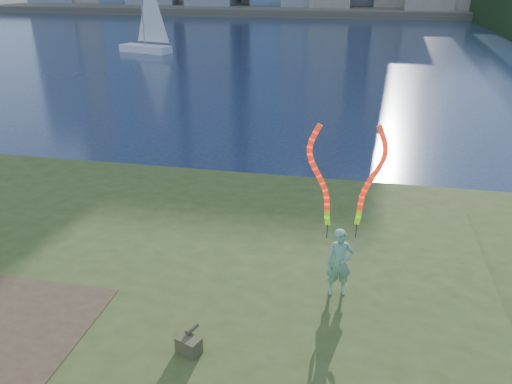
# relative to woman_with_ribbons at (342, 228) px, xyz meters

# --- Properties ---
(ground) EXTENTS (320.00, 320.00, 0.00)m
(ground) POSITION_rel_woman_with_ribbons_xyz_m (-3.79, 0.83, -2.26)
(ground) COLOR #19253F
(ground) RESTS_ON ground
(grassy_knoll) EXTENTS (20.00, 18.00, 0.80)m
(grassy_knoll) POSITION_rel_woman_with_ribbons_xyz_m (-3.79, -1.46, -1.92)
(grassy_knoll) COLOR #384819
(grassy_knoll) RESTS_ON ground
(dirt_patch) EXTENTS (3.20, 3.00, 0.02)m
(dirt_patch) POSITION_rel_woman_with_ribbons_xyz_m (-5.99, -2.37, -1.45)
(dirt_patch) COLOR #47331E
(dirt_patch) RESTS_ON grassy_knoll
(far_shore) EXTENTS (320.00, 40.00, 1.20)m
(far_shore) POSITION_rel_woman_with_ribbons_xyz_m (-3.79, 95.83, -1.66)
(far_shore) COLOR #4A4536
(far_shore) RESTS_ON ground
(woman_with_ribbons) EXTENTS (1.91, 0.59, 3.83)m
(woman_with_ribbons) POSITION_rel_woman_with_ribbons_xyz_m (0.00, 0.00, 0.00)
(woman_with_ribbons) COLOR #146830
(woman_with_ribbons) RESTS_ON grassy_knoll
(canvas_bag) EXTENTS (0.48, 0.54, 0.39)m
(canvas_bag) POSITION_rel_woman_with_ribbons_xyz_m (-2.39, -2.28, -1.30)
(canvas_bag) COLOR #474929
(canvas_bag) RESTS_ON grassy_knoll
(sailboat) EXTENTS (5.30, 2.93, 8.01)m
(sailboat) POSITION_rel_woman_with_ribbons_xyz_m (-19.18, 35.69, -0.88)
(sailboat) COLOR white
(sailboat) RESTS_ON ground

